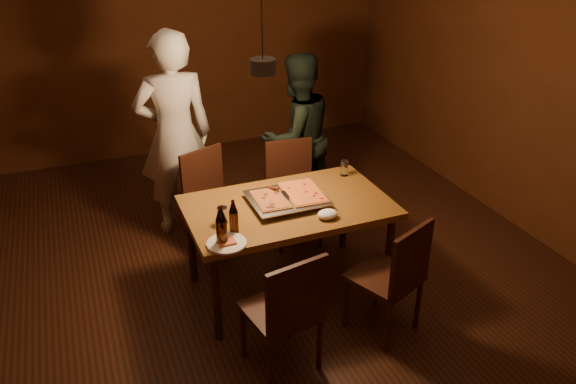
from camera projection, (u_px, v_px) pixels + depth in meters
name	position (u px, v px, depth m)	size (l,w,h in m)	color
room_shell	(264.00, 116.00, 3.91)	(6.00, 6.00, 6.00)	#3C1C10
dining_table	(288.00, 213.00, 4.16)	(1.50, 0.90, 0.75)	brown
chair_far_left	(210.00, 192.00, 4.77)	(0.55, 0.55, 0.49)	#38190F
chair_far_right	(292.00, 182.00, 4.94)	(0.46, 0.46, 0.49)	#38190F
chair_near_left	(288.00, 305.00, 3.42)	(0.49, 0.49, 0.49)	#38190F
chair_near_right	(396.00, 270.00, 3.76)	(0.55, 0.55, 0.49)	#38190F
pizza_tray	(287.00, 200.00, 4.13)	(0.55, 0.45, 0.05)	silver
pizza_meat	(270.00, 199.00, 4.08)	(0.22, 0.35, 0.02)	maroon
pizza_cheese	(303.00, 192.00, 4.18)	(0.26, 0.42, 0.02)	gold
spatula	(284.00, 195.00, 4.13)	(0.09, 0.24, 0.04)	silver
beer_bottle_a	(221.00, 226.00, 3.58)	(0.07, 0.07, 0.28)	black
beer_bottle_b	(234.00, 216.00, 3.73)	(0.06, 0.06, 0.24)	black
water_glass_left	(222.00, 215.00, 3.86)	(0.07, 0.07, 0.12)	silver
water_glass_right	(344.00, 168.00, 4.54)	(0.06, 0.06, 0.13)	silver
plate_slice	(227.00, 243.00, 3.63)	(0.26, 0.26, 0.03)	white
napkin	(328.00, 214.00, 3.93)	(0.15, 0.11, 0.06)	white
diner_white	(175.00, 135.00, 4.90)	(0.67, 0.44, 1.84)	silver
diner_dark	(297.00, 137.00, 5.24)	(0.76, 0.59, 1.57)	black
pendant_lamp	(263.00, 65.00, 3.75)	(0.18, 0.18, 1.10)	black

